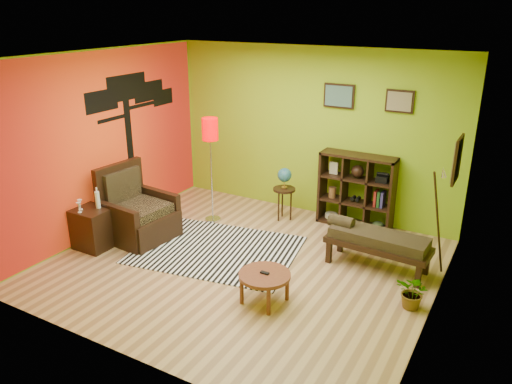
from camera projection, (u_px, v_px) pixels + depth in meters
The scene contains 11 objects.
ground at pixel (243, 264), 6.94m from camera, with size 5.00×5.00×0.00m, color tan.
room_shell at pixel (236, 137), 6.37m from camera, with size 5.04×4.54×2.82m.
zebra_rug at pixel (217, 250), 7.35m from camera, with size 2.31×1.71×0.01m, color white.
coffee_table at pixel (265, 278), 5.96m from camera, with size 0.63×0.63×0.41m.
armchair at pixel (137, 216), 7.68m from camera, with size 1.02×1.02×1.13m.
side_cabinet at pixel (93, 228), 7.34m from camera, with size 0.51×0.47×0.92m.
floor_lamp at pixel (210, 139), 7.89m from camera, with size 0.26×0.26×1.74m.
globe_table at pixel (284, 181), 8.18m from camera, with size 0.37×0.37×0.90m.
cube_shelf at pixel (357, 191), 7.97m from camera, with size 1.20×0.35×1.20m.
bench at pixel (375, 240), 6.73m from camera, with size 1.44×0.58×0.65m.
potted_plant at pixel (413, 296), 5.88m from camera, with size 0.39×0.43×0.34m, color #26661E.
Camera 1 is at (3.18, -5.27, 3.38)m, focal length 35.00 mm.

